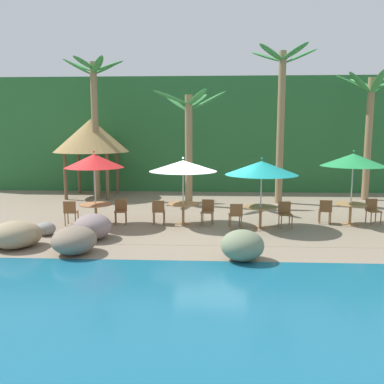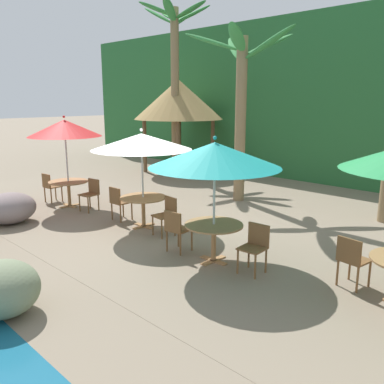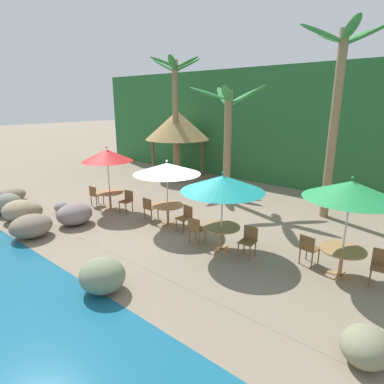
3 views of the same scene
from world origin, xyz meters
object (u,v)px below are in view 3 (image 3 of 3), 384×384
(dining_table_white, at_px, (168,208))
(chair_white_seaward, at_px, (186,216))
(palm_tree_third, at_px, (337,98))
(chair_teal_inland, at_px, (196,228))
(palapa_hut, at_px, (177,126))
(chair_green_seaward, at_px, (381,265))
(umbrella_white, at_px, (167,169))
(chair_green_inland, at_px, (308,247))
(palm_tree_second, at_px, (229,126))
(dining_table_green, at_px, (342,254))
(dining_table_red, at_px, (110,195))
(chair_teal_seaward, at_px, (249,239))
(dining_table_teal, at_px, (221,230))
(umbrella_green, at_px, (351,190))
(chair_white_inland, at_px, (149,207))
(palm_tree_nearest, at_px, (175,100))
(umbrella_teal, at_px, (223,183))
(chair_red_seaward, at_px, (127,200))
(chair_red_inland, at_px, (95,194))
(umbrella_red, at_px, (107,155))

(dining_table_white, bearing_deg, chair_white_seaward, -0.90)
(dining_table_white, xyz_separation_m, palm_tree_third, (4.00, 4.53, 3.77))
(chair_white_seaward, height_order, chair_teal_inland, same)
(palapa_hut, bearing_deg, chair_green_seaward, -25.22)
(umbrella_white, distance_m, chair_green_inland, 5.21)
(chair_teal_inland, xyz_separation_m, palm_tree_second, (-1.80, 4.36, 2.79))
(chair_white_seaward, height_order, dining_table_green, chair_white_seaward)
(dining_table_red, height_order, chair_teal_seaward, chair_teal_seaward)
(dining_table_teal, xyz_separation_m, chair_green_seaward, (4.02, 0.89, -0.10))
(dining_table_white, height_order, umbrella_green, umbrella_green)
(dining_table_teal, distance_m, chair_teal_seaward, 0.86)
(chair_white_inland, xyz_separation_m, chair_green_inland, (5.82, 0.38, 0.00))
(chair_teal_seaward, distance_m, palm_tree_nearest, 10.57)
(umbrella_teal, bearing_deg, dining_table_green, 12.18)
(chair_white_seaward, xyz_separation_m, chair_green_seaward, (5.80, 0.46, 0.00))
(chair_red_seaward, distance_m, umbrella_green, 8.21)
(dining_table_red, bearing_deg, palm_tree_second, 53.14)
(chair_green_inland, bearing_deg, dining_table_red, -176.06)
(dining_table_green, bearing_deg, umbrella_teal, -167.82)
(chair_red_seaward, height_order, chair_teal_seaward, same)
(dining_table_red, distance_m, chair_red_inland, 0.86)
(dining_table_white, bearing_deg, chair_teal_inland, -18.97)
(umbrella_red, xyz_separation_m, chair_red_seaward, (0.83, 0.21, -1.72))
(chair_red_seaward, height_order, umbrella_green, umbrella_green)
(chair_white_seaward, xyz_separation_m, chair_green_inland, (4.11, 0.29, 0.00))
(palm_tree_third, xyz_separation_m, palapa_hut, (-8.91, 1.37, -1.41))
(palm_tree_nearest, relative_size, palm_tree_second, 1.32)
(chair_teal_inland, relative_size, palapa_hut, 0.23)
(umbrella_red, distance_m, palapa_hut, 6.50)
(chair_teal_seaward, relative_size, chair_teal_inland, 1.00)
(umbrella_green, bearing_deg, chair_green_inland, 177.89)
(chair_red_seaward, height_order, palm_tree_second, palm_tree_second)
(chair_red_inland, xyz_separation_m, palm_tree_second, (3.85, 4.16, 2.79))
(chair_teal_seaward, bearing_deg, dining_table_red, 179.83)
(dining_table_teal, xyz_separation_m, chair_green_inland, (2.33, 0.72, -0.10))
(dining_table_red, xyz_separation_m, chair_red_inland, (-0.84, -0.14, -0.10))
(chair_teal_inland, bearing_deg, dining_table_white, 161.03)
(umbrella_teal, bearing_deg, dining_table_red, 178.28)
(dining_table_teal, bearing_deg, chair_teal_inland, -168.25)
(chair_white_inland, xyz_separation_m, chair_teal_inland, (2.65, -0.51, 0.00))
(dining_table_red, bearing_deg, chair_white_inland, 4.36)
(dining_table_green, height_order, palapa_hut, palapa_hut)
(umbrella_white, relative_size, chair_white_seaward, 2.71)
(palm_tree_nearest, relative_size, palapa_hut, 1.72)
(umbrella_teal, bearing_deg, umbrella_white, 170.42)
(dining_table_red, height_order, palm_tree_nearest, palm_tree_nearest)
(chair_teal_inland, bearing_deg, chair_red_inland, 177.95)
(umbrella_white, bearing_deg, chair_white_inland, -172.61)
(umbrella_white, relative_size, chair_green_inland, 2.71)
(dining_table_red, distance_m, palm_tree_second, 5.69)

